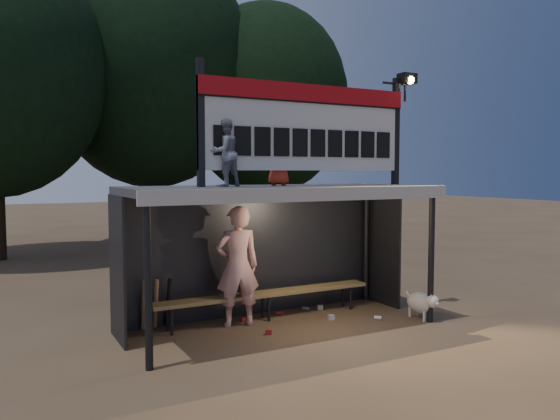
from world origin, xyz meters
The scene contains 12 objects.
ground centered at (0.00, 0.00, 0.00)m, with size 80.00×80.00×0.00m, color brown.
player centered at (-0.58, 0.43, 1.00)m, with size 0.73×0.48×1.99m, color white.
child_a centered at (-0.97, -0.02, 2.83)m, with size 0.50×0.39×1.03m, color slate.
child_b centered at (0.02, 0.12, 2.77)m, with size 0.44×0.29×0.91m, color #AE2A1A.
dugout_shelter centered at (0.00, 0.24, 1.85)m, with size 5.10×2.08×2.32m.
scoreboard_assembly centered at (0.56, -0.01, 3.32)m, with size 4.10×0.27×1.99m.
bench centered at (0.00, 0.55, 0.43)m, with size 4.00×0.35×0.48m.
tree_mid centered at (1.00, 11.50, 6.17)m, with size 7.22×7.22×10.36m.
tree_right centered at (5.00, 10.50, 5.19)m, with size 6.08×6.08×8.72m.
dog centered at (2.42, -0.69, 0.28)m, with size 0.36×0.81×0.49m.
bats centered at (-1.84, 0.82, 0.43)m, with size 0.48×0.33×0.84m.
litter centered at (0.62, 0.29, 0.04)m, with size 2.20×1.26×0.08m.
Camera 1 is at (-4.14, -7.74, 2.55)m, focal length 35.00 mm.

